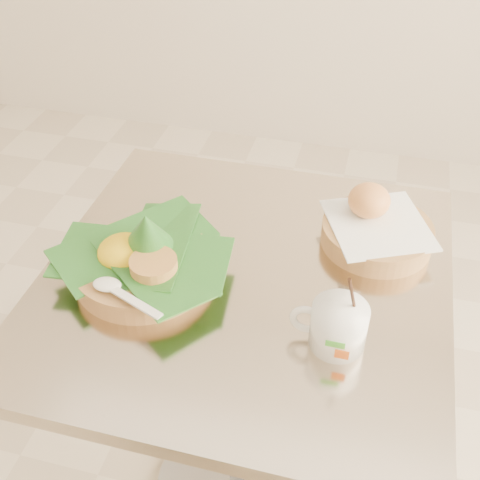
% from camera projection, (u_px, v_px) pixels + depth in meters
% --- Properties ---
extents(cafe_table, '(0.70, 0.70, 0.75)m').
position_uv_depth(cafe_table, '(245.00, 357.00, 1.19)').
color(cafe_table, gray).
rests_on(cafe_table, floor).
extents(rice_basket, '(0.30, 0.30, 0.15)m').
position_uv_depth(rice_basket, '(142.00, 258.00, 1.02)').
color(rice_basket, '#A47846').
rests_on(rice_basket, cafe_table).
extents(bread_basket, '(0.23, 0.23, 0.11)m').
position_uv_depth(bread_basket, '(375.00, 228.00, 1.10)').
color(bread_basket, '#A47846').
rests_on(bread_basket, cafe_table).
extents(coffee_mug, '(0.12, 0.09, 0.15)m').
position_uv_depth(coffee_mug, '(337.00, 325.00, 0.90)').
color(coffee_mug, white).
rests_on(coffee_mug, cafe_table).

